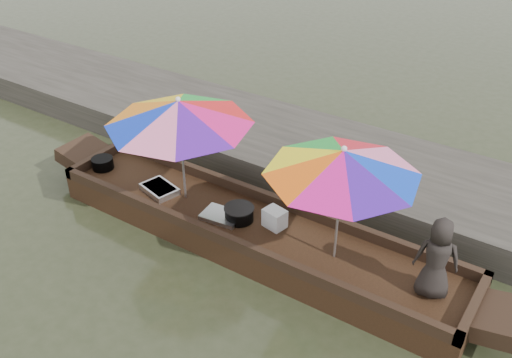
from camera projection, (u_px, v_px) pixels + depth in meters
The scene contains 11 objects.
water at pixel (252, 244), 7.81m from camera, with size 80.00×80.00×0.00m, color #2A301C.
dock at pixel (328, 161), 9.23m from camera, with size 22.00×2.20×0.50m, color #2D2B26.
boat_hull at pixel (252, 234), 7.72m from camera, with size 5.95×1.20×0.35m, color black.
cooking_pot at pixel (103, 163), 8.80m from camera, with size 0.33×0.33×0.17m, color black.
tray_crayfish at pixel (160, 189), 8.25m from camera, with size 0.53×0.37×0.09m, color silver.
tray_scallop at pixel (222, 216), 7.72m from camera, with size 0.53×0.37×0.06m, color silver.
charcoal_grill at pixel (239, 214), 7.65m from camera, with size 0.39×0.39×0.18m, color black.
supply_bag at pixel (275, 218), 7.50m from camera, with size 0.28×0.22×0.26m, color silver.
vendor at pixel (437, 258), 6.23m from camera, with size 0.50×0.33×1.02m, color black.
umbrella_bow at pixel (182, 150), 7.75m from camera, with size 2.00×2.00×1.55m, color #E51476, non-canonical shape.
umbrella_stern at pixel (339, 205), 6.63m from camera, with size 1.82×1.82×1.55m, color blue, non-canonical shape.
Camera 1 is at (3.45, -5.08, 4.90)m, focal length 40.00 mm.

